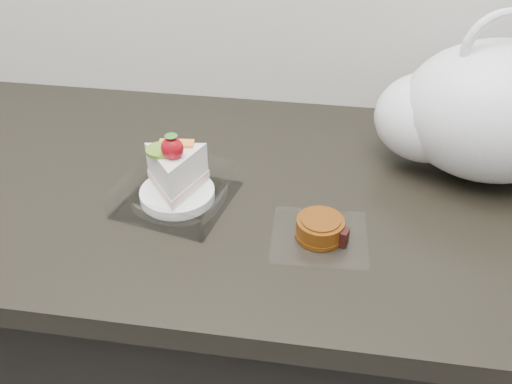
# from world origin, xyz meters

# --- Properties ---
(counter) EXTENTS (2.04, 0.64, 0.90)m
(counter) POSITION_xyz_m (0.00, 1.69, 0.45)
(counter) COLOR black
(counter) RESTS_ON ground
(cake_tray) EXTENTS (0.19, 0.19, 0.13)m
(cake_tray) POSITION_xyz_m (-0.03, 1.63, 0.93)
(cake_tray) COLOR white
(cake_tray) RESTS_ON counter
(mooncake_wrap) EXTENTS (0.15, 0.14, 0.03)m
(mooncake_wrap) POSITION_xyz_m (0.21, 1.57, 0.91)
(mooncake_wrap) COLOR white
(mooncake_wrap) RESTS_ON counter
(plastic_bag) EXTENTS (0.37, 0.27, 0.29)m
(plastic_bag) POSITION_xyz_m (0.45, 1.80, 1.01)
(plastic_bag) COLOR white
(plastic_bag) RESTS_ON counter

